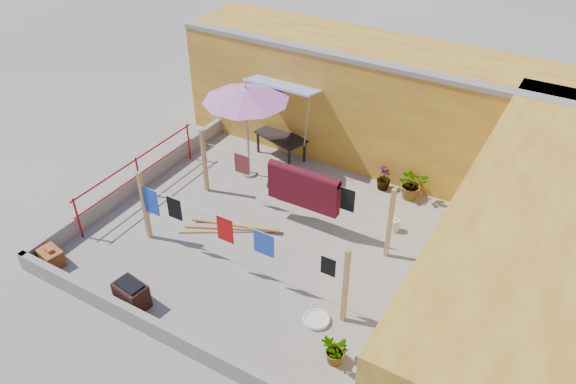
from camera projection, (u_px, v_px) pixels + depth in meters
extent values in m
plane|color=#9E998E|center=(272.00, 238.00, 13.07)|extent=(80.00, 80.00, 0.00)
cube|color=gold|center=(378.00, 103.00, 15.24)|extent=(11.00, 2.40, 3.20)
cube|color=gray|center=(367.00, 62.00, 13.61)|extent=(11.00, 0.35, 0.12)
cube|color=#2D51B2|center=(282.00, 85.00, 14.64)|extent=(2.00, 0.79, 0.22)
cylinder|color=gray|center=(245.00, 105.00, 15.15)|extent=(0.03, 0.30, 1.28)
cylinder|color=gray|center=(307.00, 122.00, 14.37)|extent=(0.03, 0.30, 1.28)
cube|color=gold|center=(519.00, 265.00, 9.99)|extent=(2.40, 9.00, 3.20)
cube|color=gray|center=(171.00, 336.00, 10.42)|extent=(8.30, 0.16, 0.44)
cube|color=gray|center=(139.00, 181.00, 14.63)|extent=(0.16, 7.30, 0.44)
cylinder|color=maroon|center=(78.00, 218.00, 12.80)|extent=(0.05, 0.05, 1.10)
cylinder|color=maroon|center=(139.00, 176.00, 14.20)|extent=(0.05, 0.05, 1.10)
cylinder|color=maroon|center=(189.00, 142.00, 15.61)|extent=(0.05, 0.05, 1.10)
cylinder|color=maroon|center=(136.00, 160.00, 13.91)|extent=(0.04, 4.20, 0.04)
cylinder|color=maroon|center=(139.00, 175.00, 14.17)|extent=(0.04, 4.20, 0.04)
cube|color=tan|center=(144.00, 206.00, 12.60)|extent=(0.09, 0.09, 1.80)
cube|color=tan|center=(345.00, 287.00, 10.53)|extent=(0.09, 0.09, 1.80)
cube|color=tan|center=(390.00, 224.00, 12.07)|extent=(0.09, 0.09, 1.80)
cube|color=tan|center=(204.00, 161.00, 14.14)|extent=(0.09, 0.09, 1.80)
cylinder|color=silver|center=(234.00, 222.00, 11.24)|extent=(5.00, 0.01, 0.01)
cylinder|color=silver|center=(290.00, 170.00, 12.79)|extent=(5.00, 0.01, 0.01)
cube|color=#460B16|center=(303.00, 189.00, 12.87)|extent=(1.79, 0.22, 0.90)
cube|color=black|center=(348.00, 200.00, 12.35)|extent=(0.33, 0.02, 0.58)
cube|color=maroon|center=(242.00, 164.00, 13.50)|extent=(0.41, 0.02, 0.53)
cube|color=#2244B9|center=(150.00, 201.00, 12.39)|extent=(0.46, 0.02, 0.67)
cube|color=black|center=(174.00, 208.00, 12.06)|extent=(0.37, 0.02, 0.54)
cube|color=#B70E10|center=(225.00, 229.00, 11.53)|extent=(0.39, 0.02, 0.61)
cube|color=#2244B9|center=(264.00, 244.00, 11.12)|extent=(0.47, 0.02, 0.56)
cube|color=black|center=(328.00, 266.00, 10.49)|extent=(0.30, 0.02, 0.42)
cylinder|color=gray|center=(250.00, 173.00, 15.26)|extent=(0.39, 0.39, 0.07)
cylinder|color=gray|center=(248.00, 134.00, 14.55)|extent=(0.05, 0.05, 2.52)
cone|color=pink|center=(246.00, 94.00, 13.90)|extent=(2.66, 2.66, 0.35)
cylinder|color=gray|center=(245.00, 87.00, 13.79)|extent=(0.04, 0.04, 0.11)
cube|color=black|center=(281.00, 137.00, 15.64)|extent=(1.61, 1.11, 0.06)
cube|color=black|center=(258.00, 142.00, 16.05)|extent=(0.06, 0.06, 0.64)
cube|color=black|center=(273.00, 135.00, 16.38)|extent=(0.06, 0.06, 0.64)
cube|color=black|center=(289.00, 160.00, 15.29)|extent=(0.06, 0.06, 0.64)
cube|color=black|center=(304.00, 152.00, 15.62)|extent=(0.06, 0.06, 0.64)
cube|color=#9F5224|center=(51.00, 257.00, 12.23)|extent=(0.61, 0.49, 0.39)
cube|color=#BE5A2C|center=(48.00, 249.00, 12.10)|extent=(0.26, 0.16, 0.08)
cube|color=tan|center=(224.00, 230.00, 13.27)|extent=(1.90, 1.25, 0.04)
cube|color=tan|center=(230.00, 227.00, 13.30)|extent=(1.98, 1.10, 0.04)
cube|color=tan|center=(235.00, 224.00, 13.32)|extent=(2.08, 0.83, 0.04)
cube|color=#321813|center=(132.00, 295.00, 11.20)|extent=(0.72, 0.53, 0.55)
cube|color=black|center=(129.00, 284.00, 11.03)|extent=(0.59, 0.41, 0.04)
cylinder|color=silver|center=(316.00, 320.00, 10.99)|extent=(0.51, 0.51, 0.07)
torus|color=silver|center=(317.00, 319.00, 10.97)|extent=(0.54, 0.54, 0.06)
cylinder|color=silver|center=(394.00, 225.00, 13.22)|extent=(0.23, 0.23, 0.31)
cylinder|color=silver|center=(395.00, 219.00, 13.12)|extent=(0.06, 0.06, 0.05)
cylinder|color=silver|center=(453.00, 241.00, 12.76)|extent=(0.21, 0.21, 0.29)
cylinder|color=silver|center=(455.00, 236.00, 12.67)|extent=(0.06, 0.06, 0.05)
torus|color=#1B7C24|center=(466.00, 214.00, 13.80)|extent=(0.46, 0.46, 0.03)
torus|color=#1B7C24|center=(467.00, 213.00, 13.78)|extent=(0.39, 0.39, 0.03)
imported|color=#1D5518|center=(412.00, 184.00, 14.17)|extent=(0.99, 0.95, 0.84)
imported|color=#1D5518|center=(384.00, 178.00, 14.54)|extent=(0.40, 0.40, 0.66)
imported|color=#1D5518|center=(447.00, 229.00, 12.60)|extent=(0.59, 0.52, 0.94)
imported|color=#1D5518|center=(432.00, 276.00, 11.55)|extent=(0.44, 0.48, 0.69)
imported|color=#1D5518|center=(336.00, 351.00, 10.04)|extent=(0.73, 0.72, 0.61)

